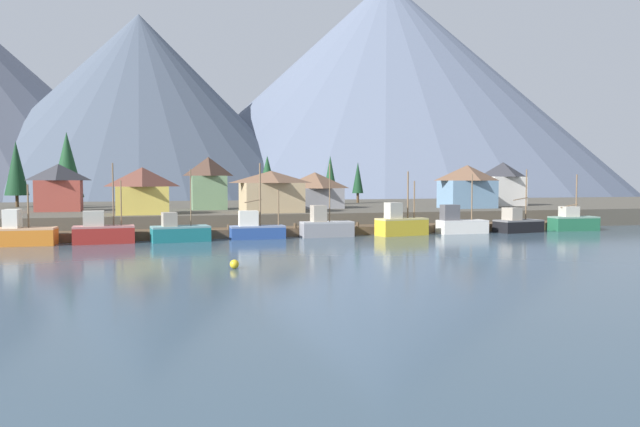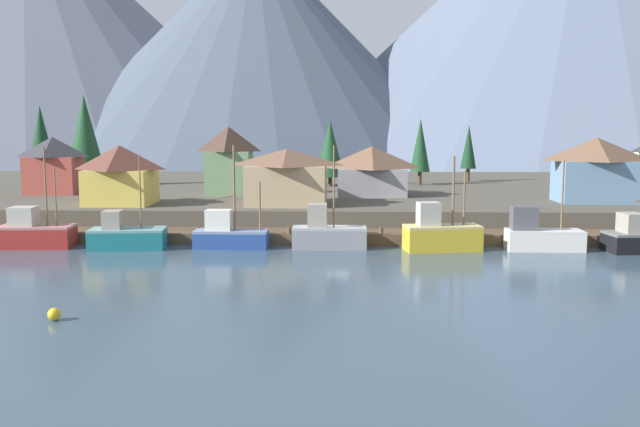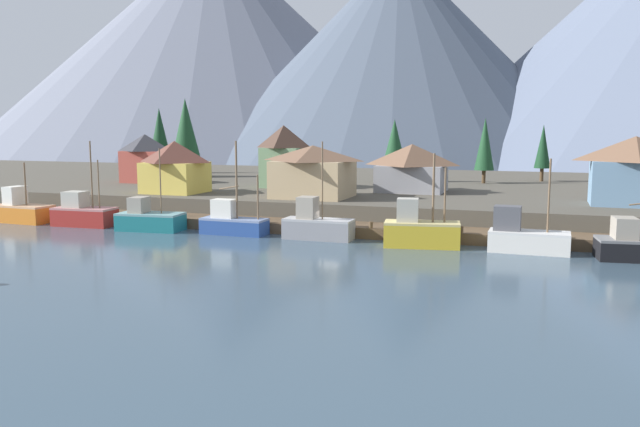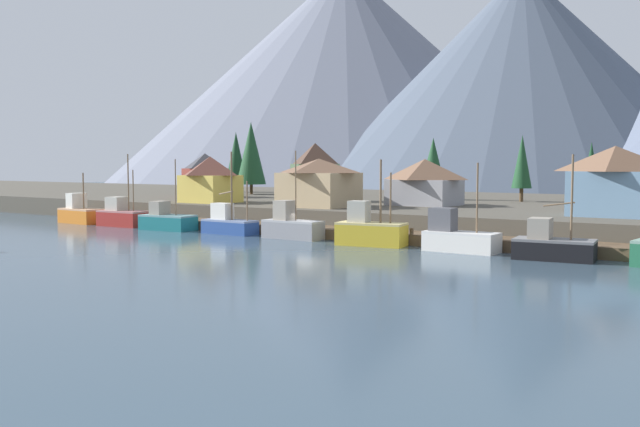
{
  "view_description": "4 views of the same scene",
  "coord_description": "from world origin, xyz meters",
  "px_view_note": "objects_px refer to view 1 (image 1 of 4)",
  "views": [
    {
      "loc": [
        -21.06,
        -69.58,
        6.68
      ],
      "look_at": [
        -0.32,
        2.11,
        2.63
      ],
      "focal_mm": 33.52,
      "sensor_mm": 36.0,
      "label": 1
    },
    {
      "loc": [
        0.83,
        -60.87,
        10.47
      ],
      "look_at": [
        -1.44,
        3.45,
        2.39
      ],
      "focal_mm": 39.84,
      "sensor_mm": 36.0,
      "label": 2
    },
    {
      "loc": [
        18.51,
        -55.32,
        10.02
      ],
      "look_at": [
        -1.27,
        1.45,
        1.95
      ],
      "focal_mm": 36.21,
      "sensor_mm": 36.0,
      "label": 3
    },
    {
      "loc": [
        41.24,
        -56.84,
        7.47
      ],
      "look_at": [
        0.33,
        2.33,
        2.35
      ],
      "focal_mm": 39.2,
      "sensor_mm": 36.0,
      "label": 4
    }
  ],
  "objects_px": {
    "house_grey": "(315,190)",
    "house_tan": "(271,191)",
    "channel_buoy": "(234,264)",
    "fishing_boat_teal": "(179,232)",
    "conifer_mid_right": "(358,178)",
    "conifer_near_right": "(330,175)",
    "conifer_mid_left": "(16,168)",
    "house_white": "(503,183)",
    "fishing_boat_blue": "(256,229)",
    "house_yellow": "(143,190)",
    "house_red": "(59,187)",
    "fishing_boat_black": "(517,224)",
    "fishing_boat_yellow": "(401,224)",
    "fishing_boat_white": "(460,224)",
    "fishing_boat_orange": "(22,234)",
    "house_green": "(209,183)",
    "conifer_back_left": "(267,177)",
    "fishing_boat_red": "(102,232)",
    "house_blue": "(467,186)",
    "conifer_near_left": "(67,165)",
    "fishing_boat_green": "(573,222)",
    "fishing_boat_grey": "(325,226)"
  },
  "relations": [
    {
      "from": "fishing_boat_black",
      "to": "conifer_back_left",
      "type": "bearing_deg",
      "value": 120.76
    },
    {
      "from": "fishing_boat_white",
      "to": "house_green",
      "type": "relative_size",
      "value": 0.98
    },
    {
      "from": "fishing_boat_orange",
      "to": "conifer_mid_right",
      "type": "xyz_separation_m",
      "value": [
        51.83,
        41.35,
        6.08
      ]
    },
    {
      "from": "house_blue",
      "to": "conifer_back_left",
      "type": "height_order",
      "value": "conifer_back_left"
    },
    {
      "from": "house_grey",
      "to": "house_tan",
      "type": "bearing_deg",
      "value": -132.65
    },
    {
      "from": "house_yellow",
      "to": "house_white",
      "type": "bearing_deg",
      "value": 9.91
    },
    {
      "from": "fishing_boat_orange",
      "to": "house_tan",
      "type": "xyz_separation_m",
      "value": [
        28.67,
        11.51,
        4.12
      ]
    },
    {
      "from": "fishing_boat_yellow",
      "to": "conifer_mid_right",
      "type": "xyz_separation_m",
      "value": [
        9.33,
        41.6,
        5.94
      ]
    },
    {
      "from": "house_red",
      "to": "conifer_mid_right",
      "type": "height_order",
      "value": "conifer_mid_right"
    },
    {
      "from": "fishing_boat_red",
      "to": "conifer_back_left",
      "type": "distance_m",
      "value": 42.3
    },
    {
      "from": "fishing_boat_blue",
      "to": "house_tan",
      "type": "bearing_deg",
      "value": 70.71
    },
    {
      "from": "house_tan",
      "to": "fishing_boat_blue",
      "type": "bearing_deg",
      "value": -110.09
    },
    {
      "from": "fishing_boat_green",
      "to": "conifer_mid_right",
      "type": "distance_m",
      "value": 44.77
    },
    {
      "from": "fishing_boat_red",
      "to": "fishing_boat_teal",
      "type": "relative_size",
      "value": 1.08
    },
    {
      "from": "fishing_boat_teal",
      "to": "conifer_near_right",
      "type": "distance_m",
      "value": 46.35
    },
    {
      "from": "conifer_back_left",
      "to": "house_yellow",
      "type": "bearing_deg",
      "value": -131.93
    },
    {
      "from": "house_white",
      "to": "fishing_boat_black",
      "type": "bearing_deg",
      "value": -118.68
    },
    {
      "from": "conifer_near_right",
      "to": "conifer_mid_left",
      "type": "bearing_deg",
      "value": 177.2
    },
    {
      "from": "channel_buoy",
      "to": "fishing_boat_grey",
      "type": "bearing_deg",
      "value": 58.42
    },
    {
      "from": "house_grey",
      "to": "channel_buoy",
      "type": "xyz_separation_m",
      "value": [
        -18.62,
        -43.66,
        -5.0
      ]
    },
    {
      "from": "channel_buoy",
      "to": "house_tan",
      "type": "bearing_deg",
      "value": 73.97
    },
    {
      "from": "house_red",
      "to": "conifer_mid_left",
      "type": "height_order",
      "value": "conifer_mid_left"
    },
    {
      "from": "conifer_near_right",
      "to": "conifer_mid_left",
      "type": "xyz_separation_m",
      "value": [
        -52.12,
        2.55,
        1.0
      ]
    },
    {
      "from": "fishing_boat_black",
      "to": "house_white",
      "type": "distance_m",
      "value": 25.08
    },
    {
      "from": "fishing_boat_teal",
      "to": "conifer_mid_right",
      "type": "relative_size",
      "value": 1.02
    },
    {
      "from": "fishing_boat_blue",
      "to": "house_tan",
      "type": "xyz_separation_m",
      "value": [
        4.07,
        11.12,
        4.22
      ]
    },
    {
      "from": "house_yellow",
      "to": "house_red",
      "type": "bearing_deg",
      "value": 136.48
    },
    {
      "from": "fishing_boat_black",
      "to": "conifer_near_right",
      "type": "relative_size",
      "value": 0.93
    },
    {
      "from": "fishing_boat_teal",
      "to": "conifer_mid_left",
      "type": "distance_m",
      "value": 45.72
    },
    {
      "from": "house_green",
      "to": "house_white",
      "type": "distance_m",
      "value": 49.54
    },
    {
      "from": "house_white",
      "to": "fishing_boat_teal",
      "type": "bearing_deg",
      "value": -158.63
    },
    {
      "from": "fishing_boat_black",
      "to": "house_blue",
      "type": "bearing_deg",
      "value": 78.01
    },
    {
      "from": "fishing_boat_grey",
      "to": "conifer_mid_right",
      "type": "height_order",
      "value": "conifer_mid_right"
    },
    {
      "from": "fishing_boat_orange",
      "to": "conifer_near_left",
      "type": "relative_size",
      "value": 0.54
    },
    {
      "from": "fishing_boat_black",
      "to": "conifer_mid_right",
      "type": "xyz_separation_m",
      "value": [
        -7.2,
        41.66,
        6.21
      ]
    },
    {
      "from": "fishing_boat_red",
      "to": "house_blue",
      "type": "height_order",
      "value": "house_blue"
    },
    {
      "from": "conifer_near_right",
      "to": "conifer_near_left",
      "type": "bearing_deg",
      "value": -175.93
    },
    {
      "from": "fishing_boat_blue",
      "to": "house_yellow",
      "type": "bearing_deg",
      "value": 140.85
    },
    {
      "from": "fishing_boat_white",
      "to": "conifer_mid_right",
      "type": "distance_m",
      "value": 41.56
    },
    {
      "from": "fishing_boat_blue",
      "to": "conifer_near_right",
      "type": "xyz_separation_m",
      "value": [
        19.86,
        35.23,
        6.61
      ]
    },
    {
      "from": "fishing_boat_yellow",
      "to": "house_white",
      "type": "xyz_separation_m",
      "value": [
        28.31,
        21.47,
        4.92
      ]
    },
    {
      "from": "fishing_boat_white",
      "to": "conifer_mid_left",
      "type": "distance_m",
      "value": 70.18
    },
    {
      "from": "fishing_boat_grey",
      "to": "house_tan",
      "type": "bearing_deg",
      "value": 110.95
    },
    {
      "from": "fishing_boat_white",
      "to": "house_white",
      "type": "bearing_deg",
      "value": 47.3
    },
    {
      "from": "conifer_near_left",
      "to": "house_green",
      "type": "bearing_deg",
      "value": -28.52
    },
    {
      "from": "fishing_boat_black",
      "to": "conifer_mid_left",
      "type": "bearing_deg",
      "value": 142.95
    },
    {
      "from": "house_red",
      "to": "conifer_near_right",
      "type": "xyz_separation_m",
      "value": [
        43.67,
        14.04,
        1.89
      ]
    },
    {
      "from": "house_white",
      "to": "fishing_boat_blue",
      "type": "bearing_deg",
      "value": -155.72
    },
    {
      "from": "fishing_boat_teal",
      "to": "conifer_near_left",
      "type": "xyz_separation_m",
      "value": [
        -15.27,
        32.76,
        8.17
      ]
    },
    {
      "from": "fishing_boat_orange",
      "to": "fishing_boat_blue",
      "type": "xyz_separation_m",
      "value": [
        24.6,
        0.39,
        -0.1
      ]
    }
  ]
}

